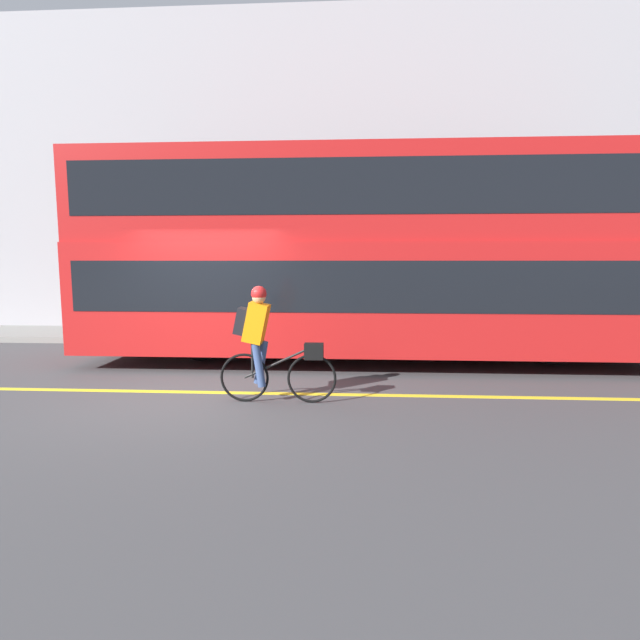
{
  "coord_description": "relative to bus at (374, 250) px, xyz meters",
  "views": [
    {
      "loc": [
        2.48,
        -7.03,
        1.97
      ],
      "look_at": [
        1.98,
        0.99,
        1.0
      ],
      "focal_mm": 28.0,
      "sensor_mm": 36.0,
      "label": 1
    }
  ],
  "objects": [
    {
      "name": "road_center_line",
      "position": [
        -2.92,
        -2.47,
        -2.16
      ],
      "size": [
        50.0,
        0.14,
        0.01
      ],
      "primitive_type": "cube",
      "color": "yellow",
      "rests_on": "ground_plane"
    },
    {
      "name": "building_facade",
      "position": [
        -2.92,
        3.87,
        2.04
      ],
      "size": [
        60.0,
        0.3,
        8.42
      ],
      "color": "#9E9EA3",
      "rests_on": "ground_plane"
    },
    {
      "name": "bus",
      "position": [
        0.0,
        0.0,
        0.0
      ],
      "size": [
        10.94,
        2.57,
        3.92
      ],
      "color": "black",
      "rests_on": "ground_plane"
    },
    {
      "name": "street_sign_post",
      "position": [
        -4.6,
        2.58,
        -0.77
      ],
      "size": [
        0.36,
        0.09,
        2.23
      ],
      "color": "#59595B",
      "rests_on": "sidewalk_curb"
    },
    {
      "name": "sidewalk_curb",
      "position": [
        -2.92,
        2.69,
        -2.09
      ],
      "size": [
        60.0,
        2.05,
        0.14
      ],
      "color": "gray",
      "rests_on": "ground_plane"
    },
    {
      "name": "ground_plane",
      "position": [
        -2.92,
        -2.58,
        -2.17
      ],
      "size": [
        80.0,
        80.0,
        0.0
      ],
      "primitive_type": "plane",
      "color": "#424244"
    },
    {
      "name": "cyclist_on_bike",
      "position": [
        -1.61,
        -2.91,
        -1.29
      ],
      "size": [
        1.62,
        0.32,
        1.62
      ],
      "color": "black",
      "rests_on": "ground_plane"
    }
  ]
}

